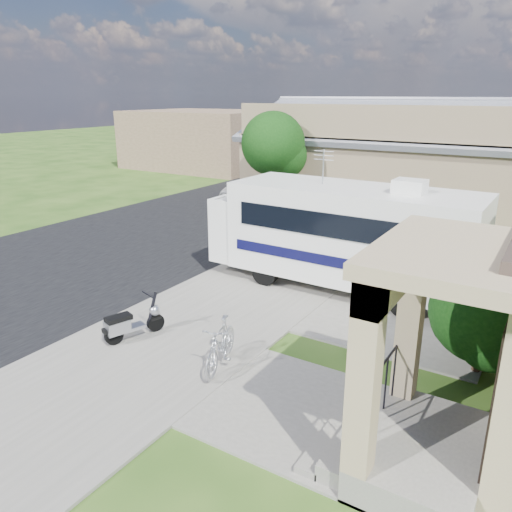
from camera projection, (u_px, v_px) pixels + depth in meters
The scene contains 18 objects.
ground at pixel (214, 349), 10.62m from camera, with size 120.00×120.00×0.00m, color #1F4011.
street_slab at pixel (212, 214), 22.45m from camera, with size 9.00×80.00×0.02m, color black.
sidewalk_slab at pixel (348, 234), 19.17m from camera, with size 4.00×80.00×0.06m, color slate.
driveway_slab at pixel (358, 293), 13.48m from camera, with size 7.00×6.00×0.05m, color slate.
walk_slab at pixel (323, 419), 8.29m from camera, with size 4.00×3.00×0.05m, color slate.
warehouse at pixel (408, 172), 21.26m from camera, with size 12.50×8.40×5.04m.
distant_bldg_far at pixel (206, 139), 36.29m from camera, with size 10.00×8.00×4.00m, color brown.
distant_bldg_near at pixel (304, 135), 45.08m from camera, with size 8.00×7.00×3.20m, color #866F54.
street_tree_a at pixel (276, 147), 18.77m from camera, with size 2.44×2.40×4.58m.
street_tree_b at pixel (368, 128), 26.78m from camera, with size 2.44×2.40×4.73m.
street_tree_c at pixel (414, 125), 34.13m from camera, with size 2.44×2.40×4.42m.
motorhome at pixel (343, 232), 13.46m from camera, with size 7.32×2.47×3.74m.
shrub at pixel (490, 306), 9.31m from camera, with size 2.22×2.12×2.72m.
scooter at pixel (130, 323), 10.82m from camera, with size 0.71×1.40×0.94m.
bicycle at pixel (221, 347), 9.68m from camera, with size 0.46×1.62×0.97m, color #AAABB2.
pickup_truck at pixel (275, 190), 23.65m from camera, with size 2.61×5.65×1.57m, color silver.
van at pixel (322, 169), 29.48m from camera, with size 2.62×6.44×1.87m, color silver.
garden_hose at pixel (367, 399), 8.72m from camera, with size 0.36×0.36×0.16m, color #166614.
Camera 1 is at (5.78, -7.56, 5.18)m, focal length 35.00 mm.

